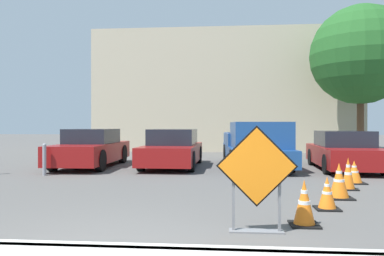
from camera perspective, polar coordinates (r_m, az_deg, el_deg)
The scene contains 15 objects.
ground_plane at distance 14.24m, azimuth -0.52°, elevation -5.61°, with size 96.00×96.00×0.00m, color #565451.
curb_lip at distance 4.54m, azimuth -13.11°, elevation -17.78°, with size 22.85×0.20×0.14m.
road_closed_sign at distance 5.28m, azimuth 9.82°, elevation -7.05°, with size 1.12×0.20×1.49m.
traffic_cone_nearest at distance 5.89m, azimuth 16.73°, elevation -10.91°, with size 0.42×0.42×0.68m.
traffic_cone_second at distance 7.12m, azimuth 19.89°, elevation -9.36°, with size 0.42×0.42×0.58m.
traffic_cone_third at distance 8.25m, azimuth 21.49°, elevation -7.54°, with size 0.52×0.52×0.72m.
traffic_cone_fourth at distance 9.43m, azimuth 22.69°, elevation -6.47°, with size 0.40×0.40×0.75m.
traffic_cone_fifth at distance 10.52m, azimuth 23.47°, elevation -6.21°, with size 0.53×0.53×0.59m.
parked_car_nearest at distance 14.04m, azimuth -15.07°, elevation -3.07°, with size 1.85×4.59×1.36m.
parked_car_second at distance 13.51m, azimuth -2.96°, elevation -3.25°, with size 1.91×4.44×1.35m.
pickup_truck at distance 13.33m, azimuth 9.72°, elevation -2.94°, with size 2.26×5.62×1.60m.
parked_car_third at distance 13.63m, azimuth 22.17°, elevation -3.35°, with size 2.06×4.42×1.30m.
bollard_nearest at distance 11.99m, azimuth -21.57°, elevation -4.34°, with size 0.12×0.12×0.96m.
building_facade_backdrop at distance 23.56m, azimuth 5.03°, elevation 5.34°, with size 15.38×5.00×7.05m.
street_tree_behind_lot at distance 19.60m, azimuth 24.30°, elevation 10.10°, with size 4.65×4.65×7.14m.
Camera 1 is at (1.33, -4.10, 1.48)m, focal length 35.00 mm.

